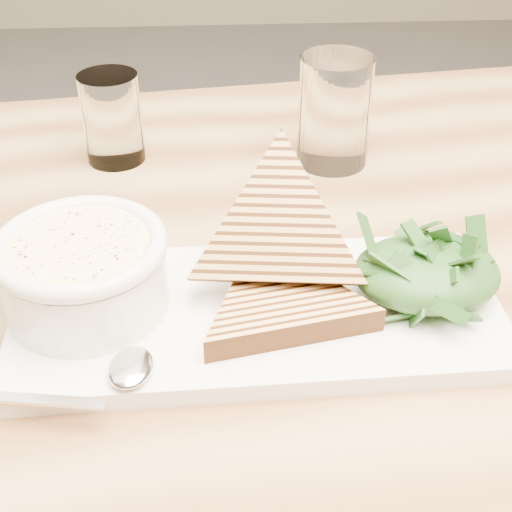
{
  "coord_description": "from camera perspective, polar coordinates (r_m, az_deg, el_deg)",
  "views": [
    {
      "loc": [
        -0.05,
        -0.49,
        1.11
      ],
      "look_at": [
        -0.02,
        -0.04,
        0.78
      ],
      "focal_mm": 50.0,
      "sensor_mm": 36.0,
      "label": 1
    }
  ],
  "objects": [
    {
      "name": "table_top",
      "position": [
        0.63,
        -6.19,
        -3.8
      ],
      "size": [
        1.38,
        1.0,
        0.04
      ],
      "primitive_type": "cube",
      "rotation": [
        0.0,
        0.0,
        0.12
      ],
      "color": "#AC8651",
      "rests_on": "ground"
    },
    {
      "name": "platter",
      "position": [
        0.57,
        0.12,
        -4.61
      ],
      "size": [
        0.39,
        0.18,
        0.02
      ],
      "primitive_type": "cube",
      "rotation": [
        0.0,
        0.0,
        0.03
      ],
      "color": "white",
      "rests_on": "table_top"
    },
    {
      "name": "soup_bowl",
      "position": [
        0.56,
        -13.48,
        -1.83
      ],
      "size": [
        0.13,
        0.13,
        0.05
      ],
      "primitive_type": "cylinder",
      "color": "white",
      "rests_on": "platter"
    },
    {
      "name": "soup",
      "position": [
        0.55,
        -13.91,
        0.66
      ],
      "size": [
        0.11,
        0.11,
        0.01
      ],
      "primitive_type": "cylinder",
      "color": "#FDDE9E",
      "rests_on": "soup_bowl"
    },
    {
      "name": "bowl_rim",
      "position": [
        0.55,
        -13.94,
        0.83
      ],
      "size": [
        0.13,
        0.13,
        0.01
      ],
      "primitive_type": "torus",
      "color": "white",
      "rests_on": "soup_bowl"
    },
    {
      "name": "sandwich_flat",
      "position": [
        0.55,
        2.03,
        -3.78
      ],
      "size": [
        0.19,
        0.19,
        0.02
      ],
      "primitive_type": null,
      "rotation": [
        0.0,
        0.0,
        0.21
      ],
      "color": "tan",
      "rests_on": "platter"
    },
    {
      "name": "sandwich_lean",
      "position": [
        0.55,
        1.81,
        1.97
      ],
      "size": [
        0.18,
        0.19,
        0.18
      ],
      "primitive_type": null,
      "rotation": [
        0.85,
        0.0,
        -0.1
      ],
      "color": "tan",
      "rests_on": "sandwich_flat"
    },
    {
      "name": "salad_base",
      "position": [
        0.57,
        13.48,
        -1.33
      ],
      "size": [
        0.12,
        0.09,
        0.04
      ],
      "primitive_type": "ellipsoid",
      "color": "#194317",
      "rests_on": "platter"
    },
    {
      "name": "arugula_pile",
      "position": [
        0.57,
        13.55,
        -0.96
      ],
      "size": [
        0.11,
        0.1,
        0.05
      ],
      "primitive_type": null,
      "color": "#274D1C",
      "rests_on": "platter"
    },
    {
      "name": "spoon_bowl",
      "position": [
        0.51,
        -9.98,
        -8.77
      ],
      "size": [
        0.04,
        0.05,
        0.01
      ],
      "primitive_type": "ellipsoid",
      "rotation": [
        0.0,
        0.0,
        -0.14
      ],
      "color": "silver",
      "rests_on": "platter"
    },
    {
      "name": "spoon_handle",
      "position": [
        0.51,
        -17.85,
        -10.84
      ],
      "size": [
        0.11,
        0.02,
        0.0
      ],
      "primitive_type": "cube",
      "rotation": [
        0.0,
        0.0,
        -0.14
      ],
      "color": "silver",
      "rests_on": "platter"
    },
    {
      "name": "glass_near",
      "position": [
        0.8,
        -11.43,
        10.74
      ],
      "size": [
        0.06,
        0.06,
        0.1
      ],
      "primitive_type": "cylinder",
      "color": "white",
      "rests_on": "table_top"
    },
    {
      "name": "glass_far",
      "position": [
        0.78,
        6.29,
        11.42
      ],
      "size": [
        0.08,
        0.08,
        0.12
      ],
      "primitive_type": "cylinder",
      "color": "white",
      "rests_on": "table_top"
    }
  ]
}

